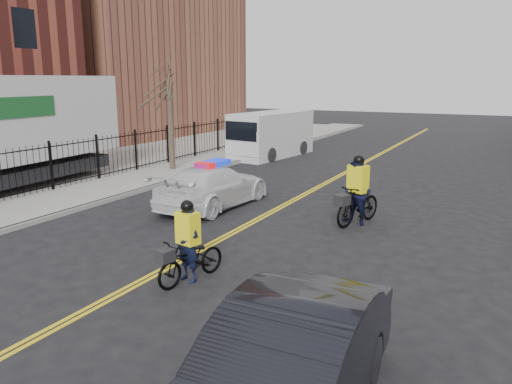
{
  "coord_description": "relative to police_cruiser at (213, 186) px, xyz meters",
  "views": [
    {
      "loc": [
        7.11,
        -9.46,
        4.45
      ],
      "look_at": [
        0.73,
        2.82,
        1.3
      ],
      "focal_mm": 35.0,
      "sensor_mm": 36.0,
      "label": 1
    }
  ],
  "objects": [
    {
      "name": "curb",
      "position": [
        -3.84,
        2.88,
        -0.67
      ],
      "size": [
        0.2,
        60.0,
        0.15
      ],
      "primitive_type": "cube",
      "color": "gray",
      "rests_on": "ground"
    },
    {
      "name": "center_line_left",
      "position": [
        2.08,
        2.88,
        -0.74
      ],
      "size": [
        0.1,
        60.0,
        0.01
      ],
      "primitive_type": "cube",
      "color": "yellow",
      "rests_on": "ground"
    },
    {
      "name": "dark_sedan",
      "position": [
        7.0,
        -9.46,
        0.09
      ],
      "size": [
        1.97,
        5.13,
        1.67
      ],
      "primitive_type": "imported",
      "rotation": [
        0.0,
        0.0,
        0.04
      ],
      "color": "black",
      "rests_on": "ground"
    },
    {
      "name": "cyclist_near",
      "position": [
        3.07,
        -5.93,
        -0.1
      ],
      "size": [
        1.06,
        2.0,
        1.87
      ],
      "rotation": [
        0.0,
        0.0,
        -0.22
      ],
      "color": "black",
      "rests_on": "ground"
    },
    {
      "name": "cargo_van",
      "position": [
        -3.36,
        11.52,
        0.51
      ],
      "size": [
        2.93,
        6.35,
        2.57
      ],
      "rotation": [
        0.0,
        0.0,
        -0.12
      ],
      "color": "silver",
      "rests_on": "ground"
    },
    {
      "name": "ground",
      "position": [
        2.16,
        -5.12,
        -0.75
      ],
      "size": [
        120.0,
        120.0,
        0.0
      ],
      "primitive_type": "plane",
      "color": "black",
      "rests_on": "ground"
    },
    {
      "name": "center_line_right",
      "position": [
        2.24,
        2.88,
        -0.74
      ],
      "size": [
        0.1,
        60.0,
        0.01
      ],
      "primitive_type": "cube",
      "color": "yellow",
      "rests_on": "ground"
    },
    {
      "name": "cyclist_far",
      "position": [
        5.13,
        0.2,
        0.12
      ],
      "size": [
        1.26,
        2.25,
        2.19
      ],
      "rotation": [
        0.0,
        0.0,
        -0.32
      ],
      "color": "black",
      "rests_on": "ground"
    },
    {
      "name": "street_tree",
      "position": [
        -5.44,
        4.88,
        2.79
      ],
      "size": [
        3.2,
        3.2,
        4.8
      ],
      "color": "#3B2F23",
      "rests_on": "sidewalk"
    },
    {
      "name": "iron_fence",
      "position": [
        -6.84,
        2.88,
        0.25
      ],
      "size": [
        0.12,
        28.0,
        2.0
      ],
      "primitive_type": null,
      "color": "black",
      "rests_on": "ground"
    },
    {
      "name": "sidewalk",
      "position": [
        -5.34,
        2.88,
        -0.67
      ],
      "size": [
        3.0,
        60.0,
        0.15
      ],
      "primitive_type": "cube",
      "color": "gray",
      "rests_on": "ground"
    },
    {
      "name": "police_cruiser",
      "position": [
        0.0,
        0.0,
        0.0
      ],
      "size": [
        2.25,
        5.18,
        1.64
      ],
      "rotation": [
        0.0,
        0.0,
        3.11
      ],
      "color": "white",
      "rests_on": "ground"
    },
    {
      "name": "warehouse_far",
      "position": [
        -20.84,
        18.88,
        6.25
      ],
      "size": [
        14.0,
        18.0,
        14.0
      ],
      "primitive_type": "cube",
      "color": "brown",
      "rests_on": "ground"
    }
  ]
}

